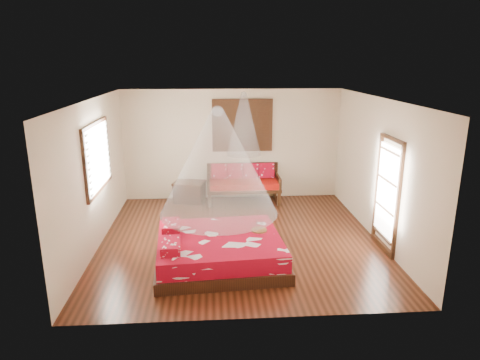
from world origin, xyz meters
name	(u,v)px	position (x,y,z in m)	size (l,w,h in m)	color
room	(239,172)	(0.00, 0.00, 1.40)	(5.54, 5.54, 2.84)	black
bed	(218,250)	(-0.44, -1.01, 0.25)	(2.38, 2.18, 0.65)	black
daybed	(243,182)	(0.26, 2.38, 0.52)	(1.83, 0.81, 0.95)	black
storage_chest	(190,192)	(-1.10, 2.45, 0.26)	(0.87, 0.73, 0.52)	black
shutter_panel	(242,125)	(0.26, 2.72, 1.90)	(1.52, 0.06, 1.32)	black
window_left	(98,157)	(-2.71, 0.20, 1.70)	(0.10, 1.74, 1.34)	black
glazed_door	(387,195)	(2.72, -0.60, 1.07)	(0.08, 1.02, 2.16)	black
wine_tray	(259,228)	(0.31, -0.79, 0.56)	(0.29, 0.29, 0.23)	brown
mosquito_net_main	(218,162)	(-0.42, -1.01, 1.85)	(2.02, 2.02, 1.80)	white
mosquito_net_daybed	(244,124)	(0.26, 2.25, 2.00)	(0.84, 0.84, 1.50)	white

